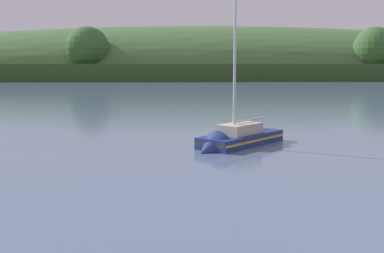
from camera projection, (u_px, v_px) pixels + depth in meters
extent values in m
cube|color=#314A21|center=(219.00, 71.00, 173.64)|extent=(433.95, 82.42, 5.46)
ellipsoid|color=#476B38|center=(207.00, 77.00, 193.70)|extent=(348.83, 93.06, 40.31)
sphere|color=#38602D|center=(88.00, 48.00, 161.40)|extent=(14.67, 14.67, 14.67)
sphere|color=#38602D|center=(375.00, 48.00, 165.10)|extent=(14.84, 14.84, 14.84)
cube|color=navy|center=(241.00, 144.00, 33.69)|extent=(6.95, 6.87, 1.49)
cone|color=navy|center=(210.00, 151.00, 30.96)|extent=(3.02, 3.03, 2.48)
cube|color=gold|center=(241.00, 139.00, 33.64)|extent=(6.97, 6.89, 0.16)
cube|color=#BCB299|center=(240.00, 129.00, 33.41)|extent=(3.54, 3.52, 0.72)
cylinder|color=silver|center=(235.00, 57.00, 32.21)|extent=(0.18, 0.18, 10.67)
cylinder|color=silver|center=(249.00, 120.00, 34.23)|extent=(2.81, 2.74, 0.14)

